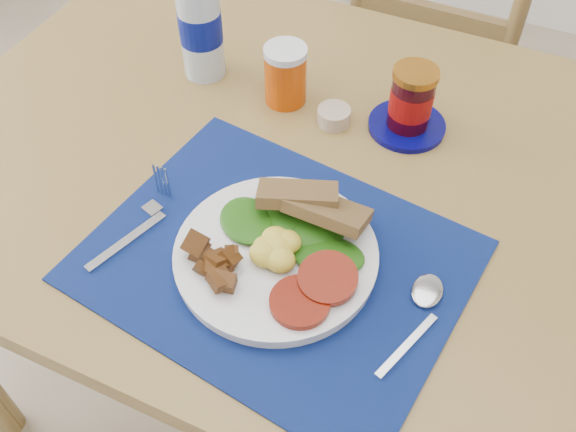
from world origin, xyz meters
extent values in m
cube|color=brown|center=(0.00, 0.20, 0.73)|extent=(1.40, 0.90, 0.04)
cylinder|color=brown|center=(-0.64, 0.59, 0.35)|extent=(0.06, 0.06, 0.71)
cube|color=brown|center=(-0.02, 0.95, 0.42)|extent=(0.41, 0.39, 0.04)
cylinder|color=brown|center=(0.16, 1.11, 0.20)|extent=(0.03, 0.03, 0.40)
cylinder|color=brown|center=(-0.19, 1.12, 0.20)|extent=(0.03, 0.03, 0.40)
cylinder|color=brown|center=(0.15, 0.79, 0.20)|extent=(0.03, 0.03, 0.40)
cylinder|color=brown|center=(-0.20, 0.79, 0.20)|extent=(0.03, 0.03, 0.40)
cube|color=black|center=(-0.03, 0.00, 0.75)|extent=(0.55, 0.45, 0.00)
cylinder|color=silver|center=(-0.03, 0.00, 0.76)|extent=(0.28, 0.28, 0.02)
ellipsoid|color=yellow|center=(-0.03, 0.00, 0.79)|extent=(0.07, 0.06, 0.03)
cylinder|color=maroon|center=(0.04, -0.04, 0.78)|extent=(0.08, 0.08, 0.01)
ellipsoid|color=#113C07|center=(-0.02, 0.04, 0.78)|extent=(0.15, 0.09, 0.01)
cube|color=olive|center=(-0.01, 0.08, 0.80)|extent=(0.13, 0.09, 0.04)
cube|color=#B2B5BA|center=(-0.24, -0.06, 0.76)|extent=(0.05, 0.13, 0.00)
cube|color=#B2B5BA|center=(-0.24, 0.03, 0.76)|extent=(0.04, 0.07, 0.00)
cube|color=#B2B5BA|center=(0.17, -0.05, 0.76)|extent=(0.05, 0.11, 0.00)
ellipsoid|color=#B2B5BA|center=(0.17, 0.03, 0.76)|extent=(0.04, 0.06, 0.01)
cylinder|color=#ADBFCC|center=(-0.33, 0.33, 0.84)|extent=(0.07, 0.07, 0.19)
cylinder|color=navy|center=(-0.33, 0.33, 0.84)|extent=(0.07, 0.07, 0.06)
cylinder|color=#C34005|center=(-0.17, 0.32, 0.80)|extent=(0.07, 0.07, 0.10)
cylinder|color=tan|center=(-0.07, 0.30, 0.76)|extent=(0.06, 0.06, 0.03)
cylinder|color=#050557|center=(0.05, 0.34, 0.75)|extent=(0.13, 0.13, 0.01)
cylinder|color=black|center=(0.05, 0.34, 0.81)|extent=(0.07, 0.07, 0.09)
cylinder|color=maroon|center=(0.05, 0.34, 0.81)|extent=(0.07, 0.07, 0.04)
cylinder|color=#A4631B|center=(0.05, 0.34, 0.86)|extent=(0.07, 0.07, 0.01)
camera|label=1|loc=(0.20, -0.47, 1.47)|focal=40.00mm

